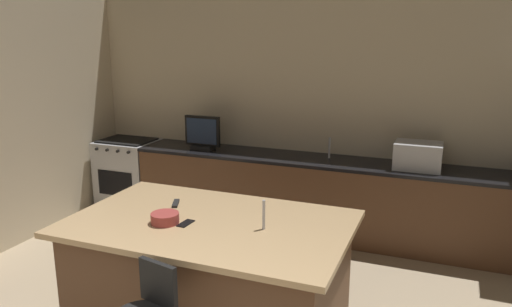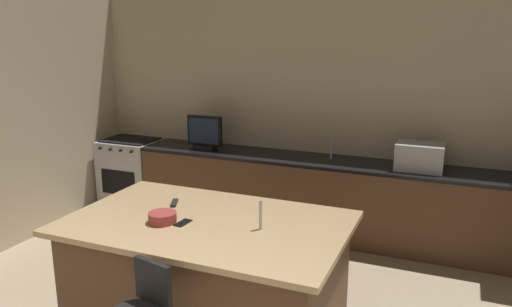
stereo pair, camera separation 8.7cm
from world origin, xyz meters
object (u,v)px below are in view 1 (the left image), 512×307
Objects in this scene: microwave at (418,156)px; fruit_bowl at (165,218)px; tv_remote at (176,203)px; kitchen_island at (211,276)px; cell_phone at (186,223)px; tv_monitor at (203,134)px; range_oven at (129,173)px.

microwave reaches higher than fruit_bowl.
kitchen_island is at bearing -51.25° from tv_remote.
kitchen_island is 14.03× the size of cell_phone.
cell_phone is 0.44m from tv_remote.
tv_monitor is 2.50m from cell_phone.
tv_monitor is 2.08m from tv_remote.
cell_phone is at bearing -65.37° from tv_monitor.
fruit_bowl is 1.23× the size of tv_remote.
range_oven is at bearing 136.60° from kitchen_island.
microwave is (3.67, 0.00, 0.59)m from range_oven.
tv_remote is (1.91, -1.98, 0.49)m from range_oven.
kitchen_island is 12.38× the size of tv_remote.
kitchen_island is 4.38× the size of microwave.
tv_monitor is at bearing -2.52° from range_oven.
range_oven is at bearing 130.88° from fruit_bowl.
tv_remote is at bearing 109.40° from fruit_bowl.
cell_phone reaches higher than kitchen_island.
tv_monitor is at bearing 118.83° from cell_phone.
tv_monitor reaches higher than cell_phone.
fruit_bowl is at bearing -160.27° from cell_phone.
fruit_bowl is at bearing -124.50° from microwave.
tv_remote is at bearing -68.62° from tv_monitor.
tv_monitor is 2.48m from fruit_bowl.
cell_phone is (1.04, -2.27, -0.16)m from tv_monitor.
microwave reaches higher than tv_remote.
tv_monitor is 2.67× the size of tv_remote.
fruit_bowl is at bearing -68.95° from tv_monitor.
fruit_bowl reaches higher than range_oven.
range_oven is 3.17m from fruit_bowl.
kitchen_island is 0.50m from cell_phone.
kitchen_island is 0.67m from tv_remote.
cell_phone is at bearing -139.00° from kitchen_island.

